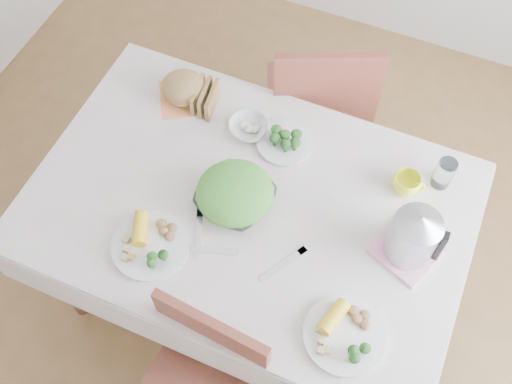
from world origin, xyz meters
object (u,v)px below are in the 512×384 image
at_px(chair_far, 317,102).
at_px(dinner_plate_left, 151,246).
at_px(dining_table, 249,251).
at_px(yellow_mug, 406,184).
at_px(salad_bowl, 235,198).
at_px(dinner_plate_right, 344,335).
at_px(electric_kettle, 414,234).

relative_size(chair_far, dinner_plate_left, 3.75).
height_order(dining_table, yellow_mug, yellow_mug).
relative_size(dinner_plate_left, yellow_mug, 2.63).
bearing_deg(salad_bowl, dining_table, 19.24).
bearing_deg(dinner_plate_left, dinner_plate_right, -2.78).
distance_m(dinner_plate_left, yellow_mug, 0.89).
height_order(dinner_plate_left, yellow_mug, yellow_mug).
bearing_deg(chair_far, yellow_mug, 110.24).
height_order(chair_far, salad_bowl, chair_far).
bearing_deg(dinner_plate_right, salad_bowl, 149.05).
xyz_separation_m(chair_far, salad_bowl, (-0.04, -0.77, 0.33)).
bearing_deg(dining_table, yellow_mug, 29.11).
xyz_separation_m(salad_bowl, dinner_plate_right, (0.50, -0.30, -0.02)).
relative_size(chair_far, salad_bowl, 3.88).
distance_m(chair_far, yellow_mug, 0.76).
bearing_deg(dinner_plate_right, chair_far, 113.09).
height_order(dining_table, salad_bowl, salad_bowl).
bearing_deg(yellow_mug, dining_table, -150.89).
height_order(dining_table, dinner_plate_right, dinner_plate_right).
bearing_deg(dining_table, chair_far, 89.98).
relative_size(chair_far, dinner_plate_right, 3.78).
relative_size(dinner_plate_right, yellow_mug, 2.61).
bearing_deg(electric_kettle, dinner_plate_left, -140.02).
distance_m(dining_table, chair_far, 0.76).
bearing_deg(dinner_plate_right, dining_table, 145.49).
bearing_deg(yellow_mug, chair_far, 134.35).
bearing_deg(salad_bowl, dinner_plate_left, -125.04).
xyz_separation_m(chair_far, dinner_plate_left, (-0.23, -1.03, 0.31)).
distance_m(salad_bowl, yellow_mug, 0.59).
distance_m(salad_bowl, dinner_plate_left, 0.32).
bearing_deg(chair_far, salad_bowl, 62.74).
distance_m(dining_table, yellow_mug, 0.69).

